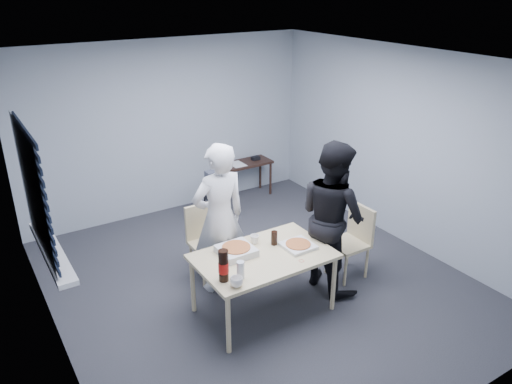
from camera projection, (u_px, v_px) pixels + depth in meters
room at (38, 200)px, 4.67m from camera, size 5.00×5.00×5.00m
dining_table at (264, 260)px, 5.24m from camera, size 1.42×0.90×0.69m
chair_far at (206, 236)px, 5.99m from camera, size 0.42×0.42×0.89m
chair_right at (354, 236)px, 5.97m from camera, size 0.42×0.42×0.89m
person_white at (219, 219)px, 5.57m from camera, size 0.65×0.42×1.77m
person_black at (332, 216)px, 5.63m from camera, size 0.47×0.86×1.77m
side_table at (245, 167)px, 8.15m from camera, size 0.89×0.40×0.60m
stool at (216, 202)px, 7.31m from camera, size 0.32×0.32×0.45m
backpack at (216, 183)px, 7.19m from camera, size 0.27×0.20×0.38m
pizza_box_a at (236, 250)px, 5.22m from camera, size 0.35×0.35×0.09m
pizza_box_b at (298, 245)px, 5.36m from camera, size 0.32×0.32×0.05m
mug_a at (237, 282)px, 4.67m from camera, size 0.17×0.17×0.10m
mug_b at (255, 239)px, 5.44m from camera, size 0.10×0.10×0.09m
cola_glass at (274, 238)px, 5.40m from camera, size 0.08×0.08×0.16m
soda_bottle at (223, 266)px, 4.72m from camera, size 0.10×0.10×0.33m
plastic_cups at (241, 270)px, 4.78m from camera, size 0.10×0.10×0.18m
rubber_band at (301, 261)px, 5.11m from camera, size 0.07×0.07×0.00m
papers at (237, 164)px, 8.04m from camera, size 0.28×0.34×0.00m
black_box at (255, 158)px, 8.23m from camera, size 0.14×0.11×0.06m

